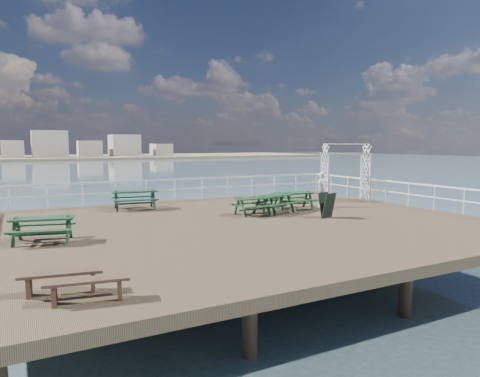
% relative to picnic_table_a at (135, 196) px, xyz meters
% --- Properties ---
extents(ground, '(18.00, 14.00, 0.30)m').
position_rel_picnic_table_a_xyz_m(ground, '(2.52, -4.87, -0.74)').
color(ground, brown).
rests_on(ground, ground).
extents(sea_backdrop, '(300.00, 300.00, 9.20)m').
position_rel_picnic_table_a_xyz_m(sea_backdrop, '(15.06, 129.19, -1.09)').
color(sea_backdrop, '#446573').
rests_on(sea_backdrop, ground).
extents(railing, '(17.77, 13.76, 1.10)m').
position_rel_picnic_table_a_xyz_m(railing, '(2.45, -2.31, 0.29)').
color(railing, white).
rests_on(railing, ground).
extents(picnic_table_a, '(2.06, 1.75, 0.91)m').
position_rel_picnic_table_a_xyz_m(picnic_table_a, '(0.00, 0.00, 0.00)').
color(picnic_table_a, '#163E24').
rests_on(picnic_table_a, ground).
extents(picnic_table_b, '(1.67, 1.36, 0.80)m').
position_rel_picnic_table_a_xyz_m(picnic_table_b, '(3.91, -3.73, -0.08)').
color(picnic_table_b, '#163E24').
rests_on(picnic_table_b, ground).
extents(picnic_table_c, '(2.06, 1.83, 0.85)m').
position_rel_picnic_table_a_xyz_m(picnic_table_c, '(4.86, -3.69, -0.04)').
color(picnic_table_c, '#163E24').
rests_on(picnic_table_c, ground).
extents(picnic_table_d, '(1.95, 1.71, 0.82)m').
position_rel_picnic_table_a_xyz_m(picnic_table_d, '(-3.91, -5.08, -0.06)').
color(picnic_table_d, '#163E24').
rests_on(picnic_table_d, ground).
extents(picnic_table_e, '(1.92, 1.66, 0.83)m').
position_rel_picnic_table_a_xyz_m(picnic_table_e, '(6.17, -3.18, -0.05)').
color(picnic_table_e, '#163E24').
rests_on(picnic_table_e, ground).
extents(flat_bench_near, '(1.52, 0.58, 0.43)m').
position_rel_picnic_table_a_xyz_m(flat_bench_near, '(-3.46, -10.63, -0.27)').
color(flat_bench_near, '#4F3B28').
rests_on(flat_bench_near, ground).
extents(flat_bench_far, '(1.54, 0.60, 0.43)m').
position_rel_picnic_table_a_xyz_m(flat_bench_far, '(-3.84, -9.95, -0.26)').
color(flat_bench_far, '#4F3B28').
rests_on(flat_bench_far, ground).
extents(trellis_arbor, '(2.60, 2.00, 2.87)m').
position_rel_picnic_table_a_xyz_m(trellis_arbor, '(10.12, -2.01, 0.69)').
color(trellis_arbor, white).
rests_on(trellis_arbor, ground).
extents(sandwich_board, '(0.69, 0.58, 0.99)m').
position_rel_picnic_table_a_xyz_m(sandwich_board, '(6.05, -5.61, -0.11)').
color(sandwich_board, black).
rests_on(sandwich_board, ground).
extents(person, '(0.60, 0.41, 1.59)m').
position_rel_picnic_table_a_xyz_m(person, '(7.69, -3.28, 0.21)').
color(person, white).
rests_on(person, ground).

